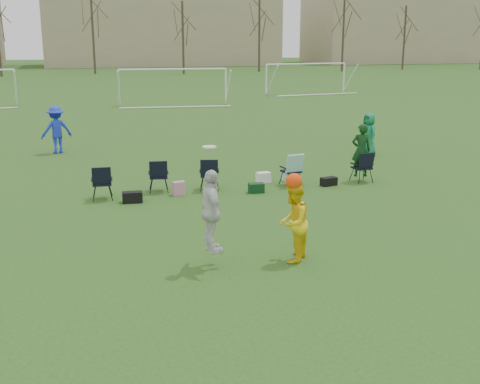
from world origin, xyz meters
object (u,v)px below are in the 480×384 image
object	(u,v)px
fielder_green_far	(369,135)
goal_mid	(173,76)
fielder_blue	(56,130)
goal_right	(306,70)
center_contest	(258,217)

from	to	relation	value
fielder_green_far	goal_mid	size ratio (longest dim) A/B	0.23
fielder_blue	goal_mid	distance (m)	18.18
goal_right	goal_mid	bearing A→B (deg)	-161.43
goal_mid	goal_right	size ratio (longest dim) A/B	1.01
fielder_blue	goal_mid	bearing A→B (deg)	-131.41
fielder_blue	goal_right	bearing A→B (deg)	-148.26
fielder_blue	center_contest	size ratio (longest dim) A/B	0.77
center_contest	goal_right	bearing A→B (deg)	67.55
fielder_blue	center_contest	bearing A→B (deg)	89.27
fielder_green_far	center_contest	world-z (taller)	center_contest
center_contest	fielder_green_far	bearing A→B (deg)	53.23
fielder_blue	fielder_green_far	size ratio (longest dim) A/B	1.12
fielder_green_far	goal_mid	bearing A→B (deg)	-178.33
center_contest	fielder_blue	bearing A→B (deg)	107.18
fielder_blue	goal_right	size ratio (longest dim) A/B	0.25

